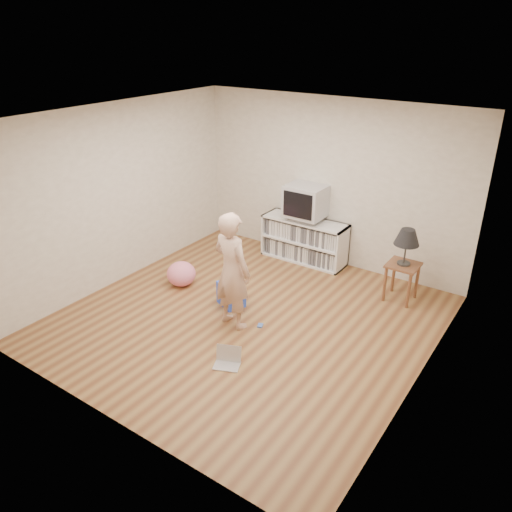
{
  "coord_description": "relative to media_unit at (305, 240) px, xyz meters",
  "views": [
    {
      "loc": [
        3.28,
        -4.56,
        3.56
      ],
      "look_at": [
        -0.13,
        0.4,
        0.73
      ],
      "focal_mm": 35.0,
      "sensor_mm": 36.0,
      "label": 1
    }
  ],
  "objects": [
    {
      "name": "table_lamp",
      "position": [
        1.76,
        -0.39,
        0.59
      ],
      "size": [
        0.34,
        0.34,
        0.52
      ],
      "color": "#333333",
      "rests_on": "side_table"
    },
    {
      "name": "media_unit",
      "position": [
        0.0,
        0.0,
        0.0
      ],
      "size": [
        1.4,
        0.45,
        0.7
      ],
      "color": "white",
      "rests_on": "ground"
    },
    {
      "name": "plush_pink",
      "position": [
        -1.06,
        -1.81,
        -0.17
      ],
      "size": [
        0.56,
        0.56,
        0.36
      ],
      "primitive_type": "ellipsoid",
      "rotation": [
        0.0,
        0.0,
        -0.41
      ],
      "color": "pink",
      "rests_on": "ground"
    },
    {
      "name": "playing_cards",
      "position": [
        0.53,
        -2.08,
        -0.34
      ],
      "size": [
        0.09,
        0.11,
        0.02
      ],
      "primitive_type": "cube",
      "rotation": [
        0.0,
        0.0,
        0.37
      ],
      "color": "#496CC3",
      "rests_on": "ground"
    },
    {
      "name": "ceiling",
      "position": [
        0.29,
        -2.04,
        2.25
      ],
      "size": [
        4.5,
        4.5,
        0.01
      ],
      "primitive_type": "cube",
      "color": "white",
      "rests_on": "walls"
    },
    {
      "name": "walls",
      "position": [
        0.29,
        -2.04,
        0.95
      ],
      "size": [
        4.52,
        4.52,
        2.6
      ],
      "color": "beige",
      "rests_on": "ground"
    },
    {
      "name": "plush_blue",
      "position": [
        -0.11,
        -1.85,
        -0.18
      ],
      "size": [
        0.43,
        0.39,
        0.4
      ],
      "rotation": [
        0.0,
        0.0,
        -0.41
      ],
      "color": "#2B52FF",
      "rests_on": "ground"
    },
    {
      "name": "ground",
      "position": [
        0.29,
        -2.04,
        -0.35
      ],
      "size": [
        4.5,
        4.5,
        0.0
      ],
      "primitive_type": "plane",
      "color": "brown",
      "rests_on": "ground"
    },
    {
      "name": "person",
      "position": [
        0.21,
        -2.23,
        0.42
      ],
      "size": [
        0.61,
        0.45,
        1.54
      ],
      "primitive_type": "imported",
      "rotation": [
        0.0,
        0.0,
        2.99
      ],
      "color": "#D6AB92",
      "rests_on": "ground"
    },
    {
      "name": "laptop",
      "position": [
        0.66,
        -2.94,
        -0.29
      ],
      "size": [
        0.36,
        0.33,
        0.2
      ],
      "rotation": [
        0.0,
        0.0,
        0.4
      ],
      "color": "silver",
      "rests_on": "ground"
    },
    {
      "name": "dvd_deck",
      "position": [
        0.0,
        -0.02,
        0.39
      ],
      "size": [
        0.45,
        0.35,
        0.07
      ],
      "primitive_type": "cube",
      "color": "gray",
      "rests_on": "media_unit"
    },
    {
      "name": "side_table",
      "position": [
        1.76,
        -0.39,
        0.07
      ],
      "size": [
        0.42,
        0.42,
        0.55
      ],
      "color": "brown",
      "rests_on": "ground"
    },
    {
      "name": "crt_tv",
      "position": [
        0.0,
        -0.02,
        0.67
      ],
      "size": [
        0.6,
        0.53,
        0.5
      ],
      "color": "#B4B4B9",
      "rests_on": "dvd_deck"
    }
  ]
}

